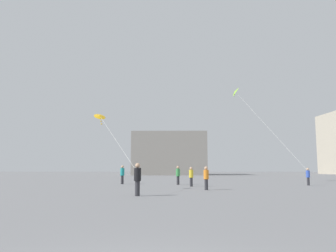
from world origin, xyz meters
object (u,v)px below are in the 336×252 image
object	(u,v)px
person_in_green	(178,174)
kite_amber_diamond	(100,117)
person_in_yellow	(191,176)
person_in_black	(138,178)
person_in_orange	(206,177)
kite_lime_diamond	(236,92)
person_in_teal	(122,174)
person_in_blue	(308,176)
building_left_hall	(169,154)

from	to	relation	value
person_in_green	kite_amber_diamond	bearing A→B (deg)	103.67
person_in_yellow	kite_amber_diamond	bearing A→B (deg)	163.92
person_in_black	person_in_orange	bearing A→B (deg)	158.39
person_in_black	kite_lime_diamond	world-z (taller)	kite_lime_diamond
kite_lime_diamond	kite_amber_diamond	xyz separation A→B (m)	(-12.62, -15.67, -5.29)
person_in_teal	person_in_blue	xyz separation A→B (m)	(17.27, -2.20, -0.14)
person_in_yellow	kite_lime_diamond	distance (m)	15.44
person_in_blue	building_left_hall	world-z (taller)	building_left_hall
kite_lime_diamond	kite_amber_diamond	distance (m)	20.80
person_in_yellow	person_in_green	size ratio (longest dim) A/B	0.94
kite_lime_diamond	building_left_hall	world-z (taller)	kite_lime_diamond
person_in_teal	kite_amber_diamond	world-z (taller)	kite_amber_diamond
kite_amber_diamond	person_in_orange	bearing A→B (deg)	3.60
person_in_black	building_left_hall	bearing A→B (deg)	-163.50
building_left_hall	kite_amber_diamond	bearing A→B (deg)	-93.85
kite_amber_diamond	building_left_hall	xyz separation A→B (m)	(3.93, 58.51, -0.37)
person_in_teal	person_in_blue	size ratio (longest dim) A/B	1.17
person_in_blue	kite_lime_diamond	world-z (taller)	kite_lime_diamond
kite_amber_diamond	person_in_blue	bearing A→B (deg)	22.55
person_in_blue	building_left_hall	bearing A→B (deg)	149.04
person_in_orange	person_in_yellow	world-z (taller)	person_in_orange
person_in_orange	kite_amber_diamond	size ratio (longest dim) A/B	0.30
person_in_black	kite_amber_diamond	bearing A→B (deg)	-129.13
person_in_yellow	person_in_blue	world-z (taller)	person_in_yellow
person_in_teal	person_in_green	world-z (taller)	person_in_teal
person_in_orange	kite_amber_diamond	bearing A→B (deg)	24.58
person_in_green	kite_lime_diamond	world-z (taller)	kite_lime_diamond
person_in_teal	person_in_green	xyz separation A→B (m)	(5.47, -1.20, -0.04)
building_left_hall	person_in_yellow	bearing A→B (deg)	-86.95
person_in_orange	kite_lime_diamond	distance (m)	18.65
person_in_black	person_in_yellow	world-z (taller)	person_in_black
building_left_hall	kite_lime_diamond	bearing A→B (deg)	-78.54
person_in_teal	person_in_orange	bearing A→B (deg)	65.89
kite_amber_diamond	person_in_black	bearing A→B (deg)	-56.19
person_in_yellow	kite_amber_diamond	size ratio (longest dim) A/B	0.30
person_in_black	person_in_blue	distance (m)	18.69
person_in_teal	kite_lime_diamond	bearing A→B (deg)	142.79
person_in_teal	building_left_hall	world-z (taller)	building_left_hall
person_in_teal	person_in_green	size ratio (longest dim) A/B	1.04
person_in_blue	building_left_hall	xyz separation A→B (m)	(-13.54, 51.26, 4.03)
person_in_teal	person_in_yellow	xyz separation A→B (m)	(6.57, -4.35, -0.09)
person_in_blue	kite_amber_diamond	size ratio (longest dim) A/B	0.28
person_in_yellow	kite_amber_diamond	distance (m)	9.54
kite_lime_diamond	building_left_hall	bearing A→B (deg)	101.46
kite_amber_diamond	building_left_hall	world-z (taller)	building_left_hall
person_in_yellow	kite_lime_diamond	bearing A→B (deg)	7.96
person_in_blue	kite_lime_diamond	bearing A→B (deg)	164.25
person_in_black	kite_amber_diamond	world-z (taller)	kite_amber_diamond
person_in_orange	kite_amber_diamond	distance (m)	8.81
kite_lime_diamond	building_left_hall	distance (m)	44.08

